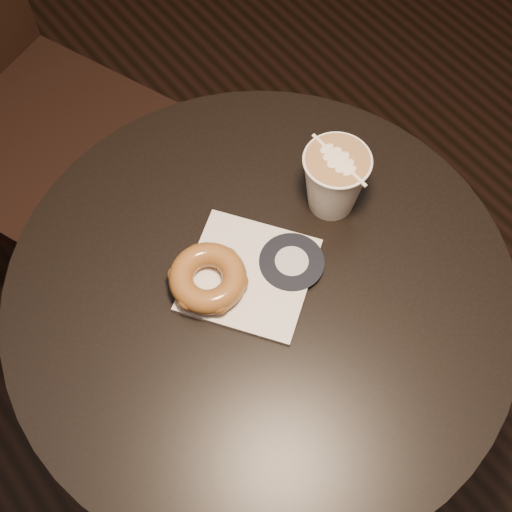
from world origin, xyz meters
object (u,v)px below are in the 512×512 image
at_px(doughnut, 208,278).
at_px(latte_cup, 334,182).
at_px(cafe_table, 260,344).
at_px(pastry_bag, 249,275).

relative_size(doughnut, latte_cup, 1.01).
bearing_deg(cafe_table, latte_cup, 16.21).
bearing_deg(doughnut, pastry_bag, -22.81).
bearing_deg(cafe_table, doughnut, 137.56).
height_order(pastry_bag, doughnut, doughnut).
distance_m(doughnut, latte_cup, 0.22).
height_order(pastry_bag, latte_cup, latte_cup).
height_order(cafe_table, pastry_bag, pastry_bag).
height_order(cafe_table, latte_cup, latte_cup).
height_order(cafe_table, doughnut, doughnut).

